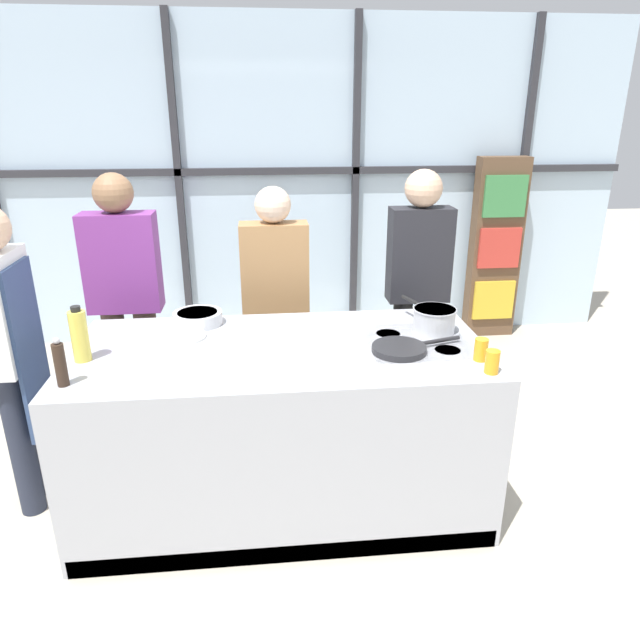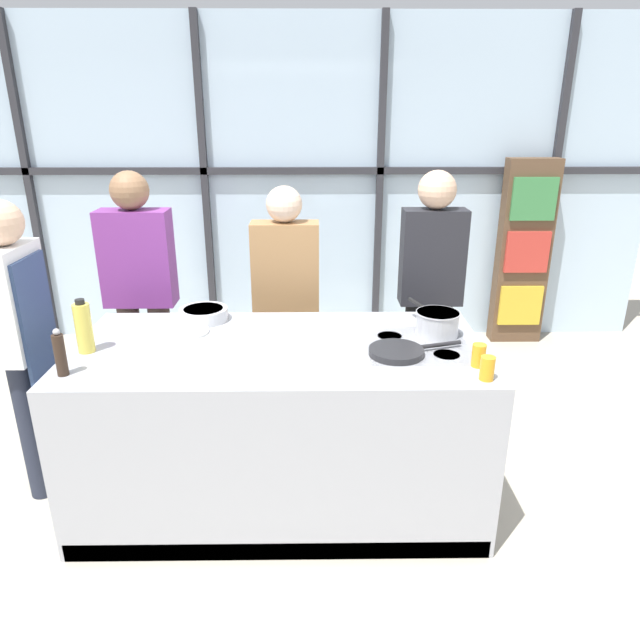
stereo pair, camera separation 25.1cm
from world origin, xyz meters
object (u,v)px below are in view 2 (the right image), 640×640
at_px(spectator_center_left, 286,294).
at_px(spectator_center_right, 431,283).
at_px(pepper_grinder, 60,354).
at_px(spectator_far_left, 140,287).
at_px(mixing_bowl, 204,314).
at_px(frying_pan, 398,351).
at_px(saucepan, 437,323).
at_px(juice_glass_far, 479,355).
at_px(juice_glass_near, 487,368).
at_px(oil_bottle, 84,327).
at_px(white_plate, 187,332).
at_px(chef, 22,333).

height_order(spectator_center_left, spectator_center_right, spectator_center_right).
xyz_separation_m(spectator_center_right, pepper_grinder, (-1.90, -1.20, 0.04)).
relative_size(spectator_far_left, mixing_bowl, 6.25).
distance_m(frying_pan, mixing_bowl, 1.15).
distance_m(saucepan, juice_glass_far, 0.41).
relative_size(mixing_bowl, juice_glass_near, 2.48).
bearing_deg(mixing_bowl, oil_bottle, -138.69).
height_order(spectator_center_left, juice_glass_near, spectator_center_left).
distance_m(white_plate, juice_glass_far, 1.52).
bearing_deg(pepper_grinder, spectator_center_right, 32.25).
xyz_separation_m(spectator_center_right, oil_bottle, (-1.89, -0.94, 0.06)).
bearing_deg(juice_glass_near, chef, 167.26).
bearing_deg(pepper_grinder, juice_glass_far, 2.10).
height_order(spectator_far_left, white_plate, spectator_far_left).
bearing_deg(spectator_far_left, oil_bottle, 89.70).
bearing_deg(juice_glass_far, spectator_center_right, 90.25).
relative_size(spectator_far_left, spectator_center_right, 1.00).
bearing_deg(oil_bottle, saucepan, 6.19).
bearing_deg(frying_pan, pepper_grinder, -172.35).
height_order(chef, spectator_center_left, chef).
bearing_deg(saucepan, frying_pan, -133.92).
height_order(saucepan, mixing_bowl, saucepan).
bearing_deg(spectator_center_left, juice_glass_near, 126.75).
relative_size(juice_glass_near, juice_glass_far, 1.00).
xyz_separation_m(spectator_center_left, oil_bottle, (-0.95, -0.94, 0.13)).
bearing_deg(pepper_grinder, spectator_center_left, 51.38).
xyz_separation_m(spectator_center_right, juice_glass_near, (0.00, -1.27, -0.01)).
distance_m(spectator_far_left, frying_pan, 1.83).
relative_size(white_plate, pepper_grinder, 1.04).
xyz_separation_m(spectator_far_left, mixing_bowl, (0.50, -0.49, -0.01)).
bearing_deg(spectator_far_left, spectator_center_right, -180.00).
relative_size(chef, pepper_grinder, 7.27).
bearing_deg(juice_glass_near, pepper_grinder, 177.89).
height_order(chef, white_plate, chef).
bearing_deg(saucepan, spectator_center_left, 138.28).
xyz_separation_m(spectator_far_left, juice_glass_near, (1.89, -1.27, 0.01)).
bearing_deg(spectator_center_left, white_plate, 54.02).
relative_size(saucepan, mixing_bowl, 1.51).
height_order(saucepan, juice_glass_far, saucepan).
distance_m(spectator_center_right, pepper_grinder, 2.25).
xyz_separation_m(spectator_center_left, white_plate, (-0.50, -0.69, 0.01)).
bearing_deg(pepper_grinder, white_plate, 48.07).
bearing_deg(spectator_center_right, spectator_far_left, 0.00).
bearing_deg(spectator_center_right, chef, 18.07).
height_order(spectator_center_left, white_plate, spectator_center_left).
bearing_deg(white_plate, chef, -176.19).
bearing_deg(spectator_center_right, mixing_bowl, 19.58).
distance_m(spectator_center_right, juice_glass_far, 1.13).
bearing_deg(spectator_far_left, juice_glass_near, 146.13).
bearing_deg(white_plate, oil_bottle, -151.44).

